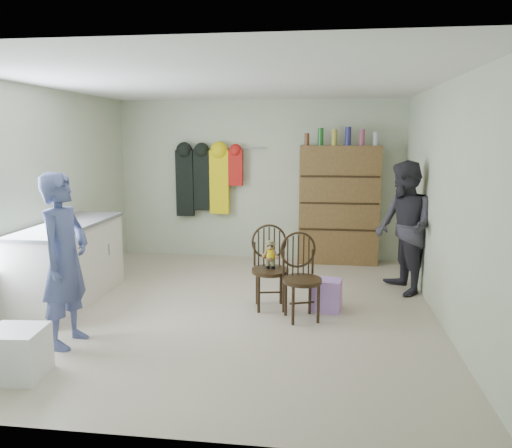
# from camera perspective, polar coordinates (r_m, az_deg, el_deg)

# --- Properties ---
(ground_plane) EXTENTS (5.00, 5.00, 0.00)m
(ground_plane) POSITION_cam_1_polar(r_m,az_deg,el_deg) (5.77, -2.76, -9.62)
(ground_plane) COLOR #C3B59C
(ground_plane) RESTS_ON ground
(room_walls) EXTENTS (5.00, 5.00, 5.00)m
(room_walls) POSITION_cam_1_polar(r_m,az_deg,el_deg) (5.97, -1.98, 6.56)
(room_walls) COLOR beige
(room_walls) RESTS_ON ground
(counter) EXTENTS (0.64, 1.86, 0.94)m
(counter) POSITION_cam_1_polar(r_m,az_deg,el_deg) (6.27, -20.67, -4.16)
(counter) COLOR silver
(counter) RESTS_ON ground
(plastic_tub) EXTENTS (0.46, 0.44, 0.41)m
(plastic_tub) POSITION_cam_1_polar(r_m,az_deg,el_deg) (4.60, -25.65, -13.16)
(plastic_tub) COLOR white
(plastic_tub) RESTS_ON ground
(chair_front) EXTENTS (0.49, 0.49, 0.94)m
(chair_front) POSITION_cam_1_polar(r_m,az_deg,el_deg) (5.67, 1.60, -4.38)
(chair_front) COLOR black
(chair_front) RESTS_ON ground
(chair_far) EXTENTS (0.53, 0.53, 0.93)m
(chair_far) POSITION_cam_1_polar(r_m,az_deg,el_deg) (5.36, 5.13, -5.60)
(chair_far) COLOR black
(chair_far) RESTS_ON ground
(striped_bag) EXTENTS (0.38, 0.31, 0.36)m
(striped_bag) POSITION_cam_1_polar(r_m,az_deg,el_deg) (5.71, 7.95, -8.04)
(striped_bag) COLOR pink
(striped_bag) RESTS_ON ground
(person_left) EXTENTS (0.43, 0.62, 1.62)m
(person_left) POSITION_cam_1_polar(r_m,az_deg,el_deg) (4.93, -21.01, -3.88)
(person_left) COLOR #454E7F
(person_left) RESTS_ON ground
(person_right) EXTENTS (0.81, 0.94, 1.65)m
(person_right) POSITION_cam_1_polar(r_m,az_deg,el_deg) (6.40, 16.56, -0.42)
(person_right) COLOR #2D2B33
(person_right) RESTS_ON ground
(dresser) EXTENTS (1.20, 0.39, 2.07)m
(dresser) POSITION_cam_1_polar(r_m,az_deg,el_deg) (7.72, 9.45, 2.24)
(dresser) COLOR brown
(dresser) RESTS_ON ground
(coat_rack) EXTENTS (1.42, 0.12, 1.09)m
(coat_rack) POSITION_cam_1_polar(r_m,az_deg,el_deg) (7.96, -5.67, 5.02)
(coat_rack) COLOR #99999E
(coat_rack) RESTS_ON ground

